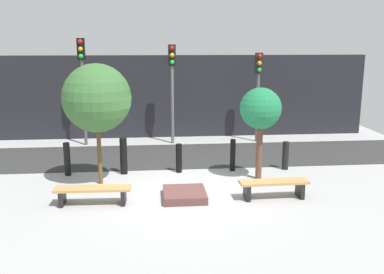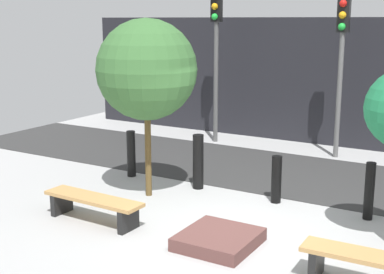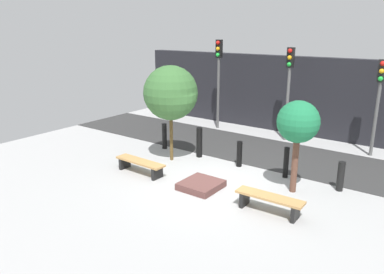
{
  "view_description": "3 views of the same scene",
  "coord_description": "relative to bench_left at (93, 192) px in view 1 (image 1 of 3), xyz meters",
  "views": [
    {
      "loc": [
        -0.75,
        -10.66,
        3.84
      ],
      "look_at": [
        0.23,
        -0.12,
        1.49
      ],
      "focal_mm": 40.0,
      "sensor_mm": 36.0,
      "label": 1
    },
    {
      "loc": [
        3.43,
        -7.06,
        3.28
      ],
      "look_at": [
        -0.5,
        -0.44,
        1.58
      ],
      "focal_mm": 50.0,
      "sensor_mm": 36.0,
      "label": 2
    },
    {
      "loc": [
        5.75,
        -8.75,
        4.49
      ],
      "look_at": [
        -0.5,
        -0.28,
        1.41
      ],
      "focal_mm": 35.0,
      "sensor_mm": 36.0,
      "label": 3
    }
  ],
  "objects": [
    {
      "name": "tree_behind_left_bench",
      "position": [
        0.0,
        1.57,
        2.07
      ],
      "size": [
        1.84,
        1.84,
        3.31
      ],
      "color": "brown",
      "rests_on": "ground"
    },
    {
      "name": "bollard_left",
      "position": [
        0.59,
        2.43,
        0.23
      ],
      "size": [
        0.21,
        0.21,
        1.09
      ],
      "primitive_type": "cylinder",
      "color": "black",
      "rests_on": "ground"
    },
    {
      "name": "bollard_far_left",
      "position": [
        -1.05,
        2.43,
        0.18
      ],
      "size": [
        0.19,
        0.19,
        0.98
      ],
      "primitive_type": "cylinder",
      "color": "black",
      "rests_on": "ground"
    },
    {
      "name": "tree_behind_right_bench",
      "position": [
        4.47,
        1.57,
        1.7
      ],
      "size": [
        1.16,
        1.16,
        2.63
      ],
      "color": "brown",
      "rests_on": "ground"
    },
    {
      "name": "bench_left",
      "position": [
        0.0,
        0.0,
        0.0
      ],
      "size": [
        1.84,
        0.48,
        0.43
      ],
      "rotation": [
        0.0,
        0.0,
        -0.03
      ],
      "color": "black",
      "rests_on": "ground"
    },
    {
      "name": "traffic_light_mid_west",
      "position": [
        2.23,
        6.26,
        2.28
      ],
      "size": [
        0.28,
        0.27,
        3.76
      ],
      "color": "#5F5F5F",
      "rests_on": "ground"
    },
    {
      "name": "bollard_right",
      "position": [
        3.88,
        2.43,
        0.18
      ],
      "size": [
        0.16,
        0.16,
        0.98
      ],
      "primitive_type": "cylinder",
      "color": "black",
      "rests_on": "ground"
    },
    {
      "name": "traffic_light_mid_east",
      "position": [
        5.55,
        6.26,
        2.08
      ],
      "size": [
        0.28,
        0.27,
        3.46
      ],
      "color": "#585858",
      "rests_on": "ground"
    },
    {
      "name": "traffic_light_west",
      "position": [
        -1.09,
        6.26,
        2.43
      ],
      "size": [
        0.28,
        0.27,
        3.99
      ],
      "color": "#525252",
      "rests_on": "ground"
    },
    {
      "name": "bollard_far_right",
      "position": [
        5.52,
        2.43,
        0.12
      ],
      "size": [
        0.2,
        0.2,
        0.87
      ],
      "primitive_type": "cylinder",
      "color": "black",
      "rests_on": "ground"
    },
    {
      "name": "ground_plane",
      "position": [
        2.23,
        0.71,
        -0.31
      ],
      "size": [
        18.0,
        18.0,
        0.0
      ],
      "primitive_type": "plane",
      "color": "#A1A1A1"
    },
    {
      "name": "bench_right",
      "position": [
        4.47,
        -0.0,
        0.02
      ],
      "size": [
        1.75,
        0.48,
        0.46
      ],
      "rotation": [
        0.0,
        0.0,
        0.03
      ],
      "color": "black",
      "rests_on": "ground"
    },
    {
      "name": "building_facade",
      "position": [
        2.23,
        7.62,
        1.35
      ],
      "size": [
        16.2,
        0.5,
        3.33
      ],
      "primitive_type": "cube",
      "color": "black",
      "rests_on": "ground"
    },
    {
      "name": "planter_bed",
      "position": [
        2.23,
        0.2,
        -0.21
      ],
      "size": [
        1.06,
        1.12,
        0.2
      ],
      "primitive_type": "cube",
      "color": "brown",
      "rests_on": "ground"
    },
    {
      "name": "road_strip",
      "position": [
        2.23,
        4.33,
        -0.31
      ],
      "size": [
        18.0,
        3.29,
        0.01
      ],
      "primitive_type": "cube",
      "color": "#2F2F2F",
      "rests_on": "ground"
    },
    {
      "name": "bollard_center",
      "position": [
        2.23,
        2.43,
        0.12
      ],
      "size": [
        0.18,
        0.18,
        0.87
      ],
      "primitive_type": "cylinder",
      "color": "black",
      "rests_on": "ground"
    }
  ]
}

